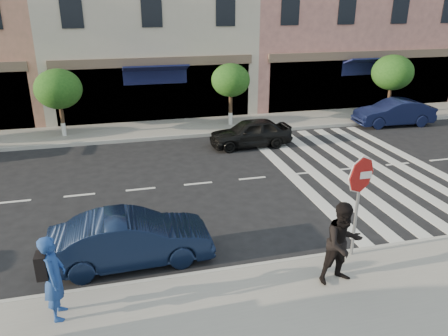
% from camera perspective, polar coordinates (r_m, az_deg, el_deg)
% --- Properties ---
extents(ground, '(120.00, 120.00, 0.00)m').
position_cam_1_polar(ground, '(11.90, 0.35, -9.43)').
color(ground, black).
rests_on(ground, ground).
extents(sidewalk_near, '(60.00, 4.50, 0.15)m').
position_cam_1_polar(sidewalk_near, '(8.96, 6.81, -20.84)').
color(sidewalk_near, gray).
rests_on(sidewalk_near, ground).
extents(sidewalk_far, '(60.00, 3.00, 0.15)m').
position_cam_1_polar(sidewalk_far, '(21.90, -6.93, 5.14)').
color(sidewalk_far, gray).
rests_on(sidewalk_far, ground).
extents(building_centre, '(11.00, 9.00, 11.00)m').
position_cam_1_polar(building_centre, '(27.00, -10.40, 19.64)').
color(building_centre, beige).
rests_on(building_centre, ground).
extents(street_tree_wb, '(2.10, 2.10, 3.06)m').
position_cam_1_polar(street_tree_wb, '(21.19, -20.83, 9.60)').
color(street_tree_wb, '#473323').
rests_on(street_tree_wb, sidewalk_far).
extents(street_tree_c, '(1.90, 1.90, 3.04)m').
position_cam_1_polar(street_tree_c, '(21.77, 0.87, 11.36)').
color(street_tree_c, '#473323').
rests_on(street_tree_c, sidewalk_far).
extents(street_tree_ea, '(2.20, 2.20, 3.19)m').
position_cam_1_polar(street_tree_ea, '(25.60, 21.15, 11.53)').
color(street_tree_ea, '#473323').
rests_on(street_tree_ea, sidewalk_far).
extents(stop_sign, '(0.92, 0.11, 2.59)m').
position_cam_1_polar(stop_sign, '(10.62, 17.34, -2.13)').
color(stop_sign, gray).
rests_on(stop_sign, sidewalk_near).
extents(photographer, '(0.44, 0.66, 1.79)m').
position_cam_1_polar(photographer, '(9.27, -21.29, -13.17)').
color(photographer, navy).
rests_on(photographer, sidewalk_near).
extents(walker, '(1.00, 0.82, 1.91)m').
position_cam_1_polar(walker, '(9.95, 15.26, -9.49)').
color(walker, black).
rests_on(walker, sidewalk_near).
extents(car_near_mid, '(3.92, 1.46, 1.28)m').
position_cam_1_polar(car_near_mid, '(10.92, -12.03, -9.06)').
color(car_near_mid, black).
rests_on(car_near_mid, ground).
extents(car_far_mid, '(3.65, 1.59, 1.22)m').
position_cam_1_polar(car_far_mid, '(19.18, 3.48, 4.62)').
color(car_far_mid, black).
rests_on(car_far_mid, ground).
extents(car_far_right, '(4.10, 1.65, 1.32)m').
position_cam_1_polar(car_far_right, '(24.10, 21.31, 6.76)').
color(car_far_right, '#0E1433').
rests_on(car_far_right, ground).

